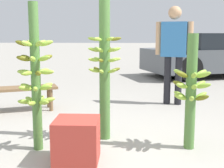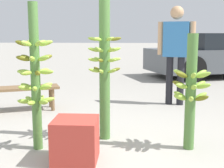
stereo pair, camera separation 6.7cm
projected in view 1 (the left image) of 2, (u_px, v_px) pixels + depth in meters
ground_plane at (108, 152)px, 3.36m from camera, size 80.00×80.00×0.00m
banana_stalk_left at (36, 76)px, 3.32m from camera, size 0.41×0.41×1.59m
banana_stalk_center at (105, 66)px, 3.67m from camera, size 0.40×0.40×1.72m
banana_stalk_right at (191, 90)px, 3.38m from camera, size 0.42×0.43×1.27m
vendor_person at (174, 46)px, 5.49m from camera, size 0.66×0.31×1.74m
market_bench at (17, 91)px, 5.05m from camera, size 1.33×0.82×0.40m
parked_car at (214, 55)px, 9.30m from camera, size 4.35×2.99×1.27m
produce_crate at (77, 140)px, 3.09m from camera, size 0.43×0.43×0.43m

